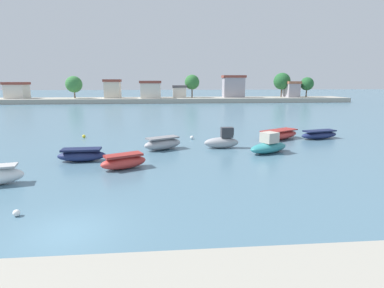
{
  "coord_description": "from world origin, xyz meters",
  "views": [
    {
      "loc": [
        4.23,
        -11.95,
        6.24
      ],
      "look_at": [
        6.45,
        13.57,
        0.84
      ],
      "focal_mm": 28.22,
      "sensor_mm": 36.0,
      "label": 1
    }
  ],
  "objects_px": {
    "moored_boat_3": "(124,162)",
    "moored_boat_5": "(222,141)",
    "moored_boat_2": "(82,155)",
    "mooring_buoy_0": "(84,136)",
    "mooring_buoy_1": "(16,213)",
    "mooring_buoy_2": "(192,137)",
    "moored_boat_8": "(319,135)",
    "moored_boat_6": "(269,146)",
    "moored_boat_7": "(279,135)",
    "moored_boat_4": "(163,144)"
  },
  "relations": [
    {
      "from": "mooring_buoy_0",
      "to": "mooring_buoy_2",
      "type": "xyz_separation_m",
      "value": [
        11.88,
        -1.77,
        0.0
      ]
    },
    {
      "from": "moored_boat_8",
      "to": "mooring_buoy_0",
      "type": "bearing_deg",
      "value": 160.09
    },
    {
      "from": "moored_boat_8",
      "to": "mooring_buoy_0",
      "type": "relative_size",
      "value": 12.79
    },
    {
      "from": "moored_boat_5",
      "to": "mooring_buoy_2",
      "type": "relative_size",
      "value": 8.68
    },
    {
      "from": "moored_boat_4",
      "to": "moored_boat_5",
      "type": "distance_m",
      "value": 5.6
    },
    {
      "from": "moored_boat_6",
      "to": "mooring_buoy_0",
      "type": "height_order",
      "value": "moored_boat_6"
    },
    {
      "from": "moored_boat_2",
      "to": "moored_boat_8",
      "type": "relative_size",
      "value": 0.79
    },
    {
      "from": "moored_boat_3",
      "to": "moored_boat_4",
      "type": "xyz_separation_m",
      "value": [
        2.75,
        5.96,
        0.05
      ]
    },
    {
      "from": "moored_boat_6",
      "to": "moored_boat_8",
      "type": "xyz_separation_m",
      "value": [
        7.73,
        5.95,
        -0.19
      ]
    },
    {
      "from": "mooring_buoy_1",
      "to": "moored_boat_4",
      "type": "bearing_deg",
      "value": 63.49
    },
    {
      "from": "moored_boat_4",
      "to": "moored_boat_7",
      "type": "height_order",
      "value": "moored_boat_4"
    },
    {
      "from": "moored_boat_5",
      "to": "moored_boat_7",
      "type": "relative_size",
      "value": 0.58
    },
    {
      "from": "moored_boat_3",
      "to": "moored_boat_5",
      "type": "xyz_separation_m",
      "value": [
        8.34,
        6.11,
        0.16
      ]
    },
    {
      "from": "moored_boat_2",
      "to": "mooring_buoy_0",
      "type": "relative_size",
      "value": 10.15
    },
    {
      "from": "moored_boat_3",
      "to": "mooring_buoy_1",
      "type": "xyz_separation_m",
      "value": [
        -3.97,
        -7.52,
        -0.35
      ]
    },
    {
      "from": "moored_boat_8",
      "to": "mooring_buoy_0",
      "type": "height_order",
      "value": "moored_boat_8"
    },
    {
      "from": "moored_boat_2",
      "to": "mooring_buoy_0",
      "type": "height_order",
      "value": "moored_boat_2"
    },
    {
      "from": "moored_boat_2",
      "to": "moored_boat_6",
      "type": "distance_m",
      "value": 15.69
    },
    {
      "from": "moored_boat_2",
      "to": "moored_boat_7",
      "type": "height_order",
      "value": "moored_boat_7"
    },
    {
      "from": "moored_boat_3",
      "to": "mooring_buoy_2",
      "type": "relative_size",
      "value": 9.38
    },
    {
      "from": "moored_boat_2",
      "to": "mooring_buoy_1",
      "type": "relative_size",
      "value": 11.45
    },
    {
      "from": "mooring_buoy_1",
      "to": "mooring_buoy_2",
      "type": "bearing_deg",
      "value": 61.65
    },
    {
      "from": "moored_boat_4",
      "to": "moored_boat_8",
      "type": "height_order",
      "value": "moored_boat_4"
    },
    {
      "from": "moored_boat_7",
      "to": "moored_boat_8",
      "type": "distance_m",
      "value": 4.54
    },
    {
      "from": "mooring_buoy_1",
      "to": "mooring_buoy_2",
      "type": "distance_m",
      "value": 20.7
    },
    {
      "from": "moored_boat_2",
      "to": "moored_boat_8",
      "type": "xyz_separation_m",
      "value": [
        23.35,
        7.45,
        -0.04
      ]
    },
    {
      "from": "moored_boat_2",
      "to": "moored_boat_6",
      "type": "xyz_separation_m",
      "value": [
        15.62,
        1.5,
        0.15
      ]
    },
    {
      "from": "moored_boat_2",
      "to": "moored_boat_5",
      "type": "relative_size",
      "value": 1.14
    },
    {
      "from": "moored_boat_7",
      "to": "mooring_buoy_0",
      "type": "distance_m",
      "value": 21.42
    },
    {
      "from": "moored_boat_8",
      "to": "mooring_buoy_2",
      "type": "relative_size",
      "value": 12.49
    },
    {
      "from": "moored_boat_3",
      "to": "mooring_buoy_0",
      "type": "xyz_separation_m",
      "value": [
        -6.02,
        12.47,
        -0.33
      ]
    },
    {
      "from": "moored_boat_4",
      "to": "mooring_buoy_2",
      "type": "xyz_separation_m",
      "value": [
        3.11,
        4.74,
        -0.37
      ]
    },
    {
      "from": "moored_boat_8",
      "to": "mooring_buoy_1",
      "type": "bearing_deg",
      "value": -157.91
    },
    {
      "from": "mooring_buoy_0",
      "to": "mooring_buoy_2",
      "type": "distance_m",
      "value": 12.01
    },
    {
      "from": "moored_boat_6",
      "to": "mooring_buoy_0",
      "type": "bearing_deg",
      "value": 127.01
    },
    {
      "from": "moored_boat_4",
      "to": "moored_boat_6",
      "type": "bearing_deg",
      "value": -40.88
    },
    {
      "from": "moored_boat_2",
      "to": "mooring_buoy_2",
      "type": "distance_m",
      "value": 12.59
    },
    {
      "from": "moored_boat_4",
      "to": "mooring_buoy_0",
      "type": "bearing_deg",
      "value": 115.16
    },
    {
      "from": "moored_boat_4",
      "to": "moored_boat_6",
      "type": "xyz_separation_m",
      "value": [
        9.3,
        -2.09,
        0.07
      ]
    },
    {
      "from": "moored_boat_8",
      "to": "moored_boat_5",
      "type": "bearing_deg",
      "value": -176.08
    },
    {
      "from": "mooring_buoy_0",
      "to": "moored_boat_8",
      "type": "bearing_deg",
      "value": -5.87
    },
    {
      "from": "moored_boat_3",
      "to": "moored_boat_6",
      "type": "bearing_deg",
      "value": -8.28
    },
    {
      "from": "moored_boat_7",
      "to": "moored_boat_8",
      "type": "height_order",
      "value": "moored_boat_7"
    },
    {
      "from": "moored_boat_5",
      "to": "mooring_buoy_1",
      "type": "xyz_separation_m",
      "value": [
        -12.31,
        -13.63,
        -0.51
      ]
    },
    {
      "from": "moored_boat_4",
      "to": "moored_boat_5",
      "type": "xyz_separation_m",
      "value": [
        5.59,
        0.15,
        0.11
      ]
    },
    {
      "from": "mooring_buoy_2",
      "to": "mooring_buoy_1",
      "type": "bearing_deg",
      "value": -118.35
    },
    {
      "from": "moored_boat_6",
      "to": "moored_boat_7",
      "type": "xyz_separation_m",
      "value": [
        3.18,
        5.98,
        -0.14
      ]
    },
    {
      "from": "moored_boat_5",
      "to": "moored_boat_8",
      "type": "relative_size",
      "value": 0.7
    },
    {
      "from": "moored_boat_7",
      "to": "mooring_buoy_1",
      "type": "relative_size",
      "value": 17.39
    },
    {
      "from": "moored_boat_6",
      "to": "mooring_buoy_0",
      "type": "relative_size",
      "value": 11.66
    }
  ]
}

